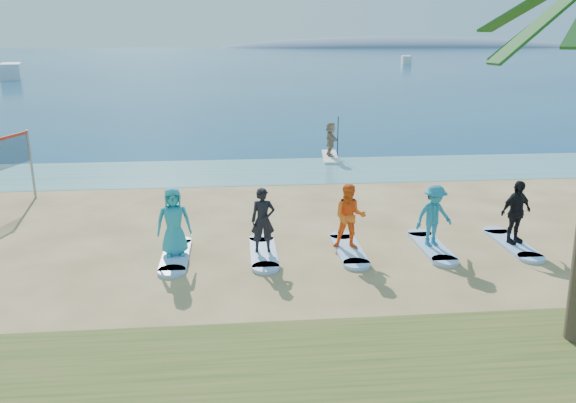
{
  "coord_description": "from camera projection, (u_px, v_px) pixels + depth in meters",
  "views": [
    {
      "loc": [
        -0.48,
        -13.39,
        5.65
      ],
      "look_at": [
        1.0,
        2.0,
        1.1
      ],
      "focal_mm": 35.0,
      "sensor_mm": 36.0,
      "label": 1
    }
  ],
  "objects": [
    {
      "name": "island_ridge",
      "position": [
        406.0,
        47.0,
        309.61
      ],
      "size": [
        220.0,
        56.0,
        18.0
      ],
      "primitive_type": "ellipsoid",
      "color": "slate",
      "rests_on": "ground"
    },
    {
      "name": "student_4",
      "position": [
        516.0,
        212.0,
        15.54
      ],
      "size": [
        1.13,
        0.77,
        1.79
      ],
      "primitive_type": "imported",
      "rotation": [
        0.0,
        0.0,
        0.35
      ],
      "color": "black",
      "rests_on": "surfboard_4"
    },
    {
      "name": "surfboard_4",
      "position": [
        512.0,
        244.0,
        15.8
      ],
      "size": [
        0.7,
        2.2,
        0.09
      ],
      "primitive_type": "cube",
      "color": "#9EC1F5",
      "rests_on": "ground"
    },
    {
      "name": "surfboard_3",
      "position": [
        431.0,
        247.0,
        15.59
      ],
      "size": [
        0.7,
        2.2,
        0.09
      ],
      "primitive_type": "cube",
      "color": "#9EC1F5",
      "rests_on": "ground"
    },
    {
      "name": "boat_offshore_a",
      "position": [
        12.0,
        79.0,
        78.11
      ],
      "size": [
        4.46,
        7.7,
        2.13
      ],
      "primitive_type": "cube",
      "rotation": [
        0.0,
        0.0,
        0.29
      ],
      "color": "silver",
      "rests_on": "ground"
    },
    {
      "name": "surfboard_1",
      "position": [
        263.0,
        253.0,
        15.16
      ],
      "size": [
        0.7,
        2.2,
        0.09
      ],
      "primitive_type": "cube",
      "color": "#9EC1F5",
      "rests_on": "ground"
    },
    {
      "name": "shallow_water",
      "position": [
        247.0,
        171.0,
        24.46
      ],
      "size": [
        600.0,
        600.0,
        0.0
      ],
      "primitive_type": "plane",
      "color": "teal",
      "rests_on": "ground"
    },
    {
      "name": "boat_offshore_b",
      "position": [
        406.0,
        64.0,
        119.94
      ],
      "size": [
        2.83,
        5.95,
        1.75
      ],
      "primitive_type": "cube",
      "rotation": [
        0.0,
        0.0,
        -0.2
      ],
      "color": "silver",
      "rests_on": "ground"
    },
    {
      "name": "ground",
      "position": [
        257.0,
        265.0,
        14.43
      ],
      "size": [
        600.0,
        600.0,
        0.0
      ],
      "primitive_type": "plane",
      "color": "tan",
      "rests_on": "ground"
    },
    {
      "name": "paddleboard",
      "position": [
        330.0,
        157.0,
        27.18
      ],
      "size": [
        1.03,
        3.06,
        0.12
      ],
      "primitive_type": "cube",
      "rotation": [
        0.0,
        0.0,
        -0.11
      ],
      "color": "silver",
      "rests_on": "ground"
    },
    {
      "name": "surfboard_0",
      "position": [
        176.0,
        256.0,
        14.95
      ],
      "size": [
        0.7,
        2.2,
        0.09
      ],
      "primitive_type": "cube",
      "color": "#9EC1F5",
      "rests_on": "ground"
    },
    {
      "name": "surfboard_2",
      "position": [
        349.0,
        250.0,
        15.38
      ],
      "size": [
        0.7,
        2.2,
        0.09
      ],
      "primitive_type": "cube",
      "color": "#9EC1F5",
      "rests_on": "ground"
    },
    {
      "name": "paddleboarder",
      "position": [
        331.0,
        139.0,
        26.93
      ],
      "size": [
        0.5,
        1.51,
        1.62
      ],
      "primitive_type": "imported",
      "rotation": [
        0.0,
        0.0,
        1.59
      ],
      "color": "tan",
      "rests_on": "paddleboard"
    },
    {
      "name": "student_2",
      "position": [
        350.0,
        217.0,
        15.11
      ],
      "size": [
        0.99,
        0.83,
        1.81
      ],
      "primitive_type": "imported",
      "rotation": [
        0.0,
        0.0,
        -0.18
      ],
      "color": "orange",
      "rests_on": "surfboard_2"
    },
    {
      "name": "ocean",
      "position": [
        234.0,
        56.0,
        167.22
      ],
      "size": [
        600.0,
        600.0,
        0.0
      ],
      "primitive_type": "plane",
      "color": "navy",
      "rests_on": "ground"
    },
    {
      "name": "student_1",
      "position": [
        263.0,
        220.0,
        14.9
      ],
      "size": [
        0.64,
        0.42,
        1.75
      ],
      "primitive_type": "imported",
      "rotation": [
        0.0,
        0.0,
        0.01
      ],
      "color": "black",
      "rests_on": "surfboard_1"
    },
    {
      "name": "student_0",
      "position": [
        174.0,
        222.0,
        14.68
      ],
      "size": [
        0.97,
        0.71,
        1.83
      ],
      "primitive_type": "imported",
      "rotation": [
        0.0,
        0.0,
        0.15
      ],
      "color": "teal",
      "rests_on": "surfboard_0"
    },
    {
      "name": "student_3",
      "position": [
        434.0,
        216.0,
        15.33
      ],
      "size": [
        1.25,
        0.92,
        1.73
      ],
      "primitive_type": "imported",
      "rotation": [
        0.0,
        0.0,
        0.27
      ],
      "color": "teal",
      "rests_on": "surfboard_3"
    }
  ]
}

